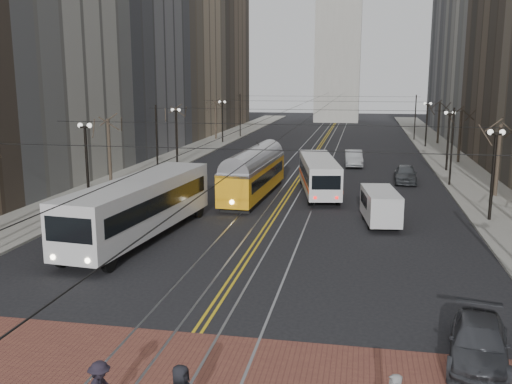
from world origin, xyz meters
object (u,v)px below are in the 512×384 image
at_px(transit_bus, 140,209).
at_px(streetcar, 254,178).
at_px(sedan_grey, 406,174).
at_px(sedan_silver, 353,158).
at_px(rear_bus, 319,176).
at_px(cargo_van, 380,208).
at_px(sedan_parked, 479,343).

xyz_separation_m(transit_bus, streetcar, (4.11, 12.63, -0.23)).
distance_m(sedan_grey, sedan_silver, 10.01).
height_order(transit_bus, sedan_silver, transit_bus).
bearing_deg(rear_bus, transit_bus, -131.23).
bearing_deg(sedan_silver, rear_bus, -103.26).
xyz_separation_m(streetcar, sedan_grey, (11.87, 8.22, -0.69)).
height_order(cargo_van, sedan_parked, cargo_van).
xyz_separation_m(streetcar, rear_bus, (4.80, 2.05, -0.07)).
height_order(streetcar, rear_bus, streetcar).
relative_size(rear_bus, cargo_van, 2.19).
bearing_deg(transit_bus, rear_bus, 64.46).
distance_m(streetcar, cargo_van, 11.63).
xyz_separation_m(cargo_van, sedan_parked, (2.67, -17.30, -0.43)).
bearing_deg(sedan_silver, transit_bus, -114.99).
bearing_deg(sedan_grey, sedan_parked, -87.42).
distance_m(rear_bus, sedan_grey, 9.41).
bearing_deg(cargo_van, sedan_silver, 87.47).
relative_size(streetcar, cargo_van, 2.54).
height_order(transit_bus, rear_bus, transit_bus).
relative_size(sedan_grey, sedan_parked, 1.02).
height_order(transit_bus, sedan_parked, transit_bus).
distance_m(transit_bus, sedan_silver, 31.82).
bearing_deg(sedan_grey, rear_bus, -136.54).
height_order(streetcar, sedan_parked, streetcar).
height_order(rear_bus, sedan_parked, rear_bus).
bearing_deg(transit_bus, cargo_van, 28.69).
bearing_deg(sedan_parked, cargo_van, 108.57).
xyz_separation_m(sedan_grey, sedan_silver, (-4.65, 8.87, 0.03)).
relative_size(streetcar, sedan_parked, 2.75).
bearing_deg(sedan_parked, streetcar, 126.14).
relative_size(transit_bus, sedan_parked, 3.00).
distance_m(cargo_van, sedan_grey, 15.37).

